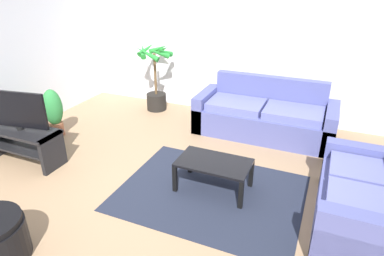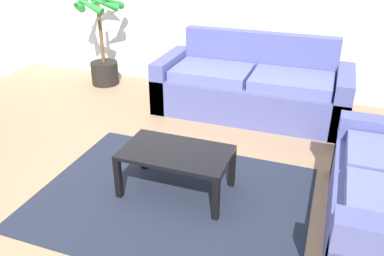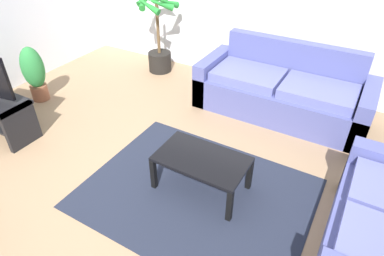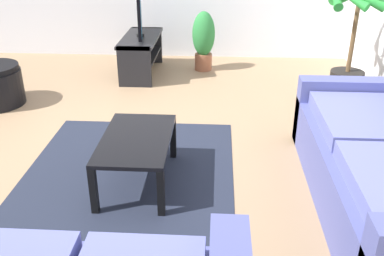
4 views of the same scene
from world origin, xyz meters
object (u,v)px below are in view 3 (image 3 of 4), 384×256
Objects in this scene: coffee_table at (202,162)px; potted_palm at (158,39)px; potted_plant_small at (34,72)px; couch_main at (282,92)px.

potted_palm reaches higher than coffee_table.
couch_main is at bearing 24.34° from potted_plant_small.
coffee_table is 0.68× the size of potted_palm.
potted_palm is 1.63× the size of potted_plant_small.
coffee_table is (-0.23, -1.82, 0.03)m from couch_main.
coffee_table is 1.11× the size of potted_plant_small.
coffee_table is 2.84m from potted_palm.
couch_main is 2.78× the size of potted_plant_small.
potted_palm reaches higher than couch_main.
couch_main reaches higher than coffee_table.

